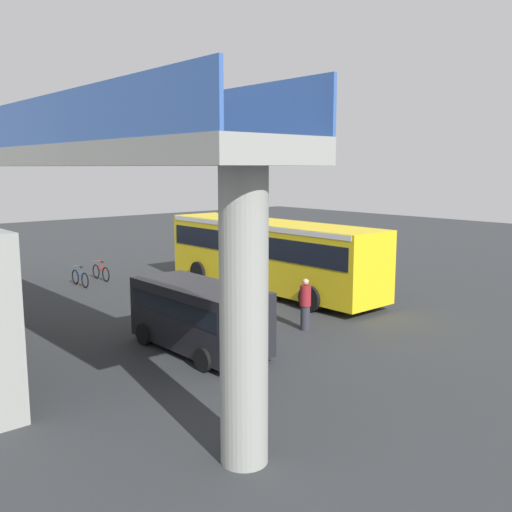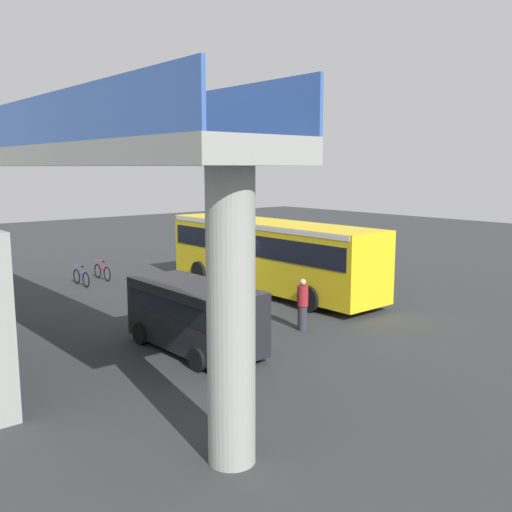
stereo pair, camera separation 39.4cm
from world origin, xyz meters
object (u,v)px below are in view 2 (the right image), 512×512
object	(u,v)px
bicycle_blue	(81,278)
bicycle_red	(102,272)
traffic_sign	(322,245)
parked_van	(194,312)
pedestrian	(303,305)
city_bus	(270,250)

from	to	relation	value
bicycle_blue	bicycle_red	xyz separation A→B (m)	(0.70, -1.40, 0.00)
bicycle_red	traffic_sign	distance (m)	10.92
parked_van	pedestrian	world-z (taller)	parked_van
pedestrian	traffic_sign	xyz separation A→B (m)	(4.79, -6.06, 1.00)
parked_van	bicycle_blue	distance (m)	11.54
city_bus	bicycle_blue	world-z (taller)	city_bus
parked_van	bicycle_red	world-z (taller)	parked_van
bicycle_red	traffic_sign	size ratio (longest dim) A/B	0.63
bicycle_red	city_bus	bearing A→B (deg)	-148.72
parked_van	bicycle_red	size ratio (longest dim) A/B	2.71
city_bus	parked_van	bearing A→B (deg)	122.87
city_bus	traffic_sign	xyz separation A→B (m)	(-0.51, -2.82, 0.01)
bicycle_red	pedestrian	size ratio (longest dim) A/B	0.99
bicycle_blue	traffic_sign	size ratio (longest dim) A/B	0.63
parked_van	pedestrian	bearing A→B (deg)	-98.43
city_bus	pedestrian	distance (m)	6.29
city_bus	traffic_sign	size ratio (longest dim) A/B	4.12
city_bus	bicycle_blue	bearing A→B (deg)	41.30
city_bus	bicycle_blue	size ratio (longest dim) A/B	6.52
bicycle_blue	traffic_sign	distance (m)	11.45
pedestrian	bicycle_red	bearing A→B (deg)	5.73
city_bus	traffic_sign	world-z (taller)	city_bus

